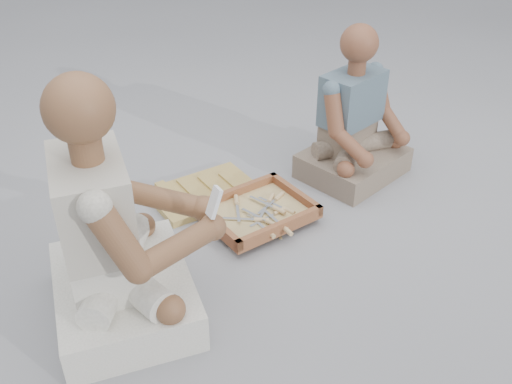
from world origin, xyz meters
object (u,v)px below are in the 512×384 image
object	(u,v)px
carved_panel	(204,193)
companion	(355,128)
craftsman	(114,242)
tool_tray	(257,212)

from	to	relation	value
carved_panel	companion	bearing A→B (deg)	-0.37
carved_panel	craftsman	xyz separation A→B (m)	(-0.48, -0.73, 0.32)
carved_panel	craftsman	size ratio (longest dim) A/B	0.53
carved_panel	craftsman	world-z (taller)	craftsman
tool_tray	craftsman	distance (m)	0.85
carved_panel	tool_tray	distance (m)	0.36
carved_panel	craftsman	bearing A→B (deg)	-123.28
craftsman	companion	distance (m)	1.49
carved_panel	companion	size ratio (longest dim) A/B	0.64
carved_panel	companion	xyz separation A→B (m)	(0.83, -0.01, 0.26)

